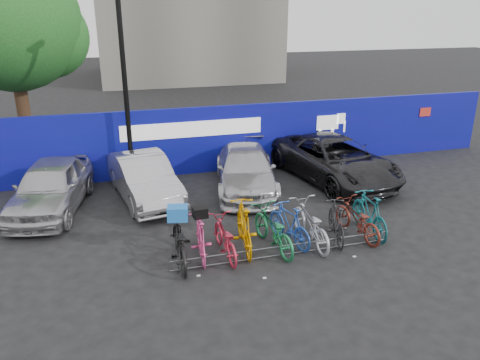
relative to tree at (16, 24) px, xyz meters
name	(u,v)px	position (x,y,z in m)	size (l,w,h in m)	color
ground	(277,245)	(6.77, -10.06, -5.07)	(100.00, 100.00, 0.00)	black
hoarding	(220,139)	(6.78, -4.06, -3.86)	(22.00, 0.18, 2.40)	navy
tree	(16,24)	(0.00, 0.00, 0.00)	(5.40, 5.20, 7.80)	#382314
lamppost	(125,88)	(3.57, -4.66, -1.80)	(0.25, 0.50, 6.11)	black
bike_rack	(285,250)	(6.77, -10.66, -4.91)	(5.60, 0.03, 0.30)	#595B60
car_0	(51,186)	(1.15, -6.16, -4.33)	(1.75, 4.35, 1.48)	#AEADB2
car_1	(144,178)	(3.85, -6.07, -4.37)	(1.47, 4.22, 1.39)	#A1A1A6
car_2	(246,169)	(7.14, -6.08, -4.40)	(1.87, 4.61, 1.34)	#B2B1B7
car_3	(334,159)	(10.32, -6.10, -4.32)	(2.47, 5.36, 1.49)	black
bike_0	(179,241)	(4.27, -10.22, -4.52)	(0.73, 2.09, 1.10)	black
bike_1	(201,237)	(4.81, -10.12, -4.54)	(0.49, 1.75, 1.05)	#F1468C
bike_2	(225,238)	(5.37, -10.22, -4.60)	(0.63, 1.80, 0.95)	#BD243D
bike_3	(244,227)	(5.92, -10.03, -4.46)	(0.57, 2.03, 1.22)	#D18700
bike_4	(273,230)	(6.60, -10.22, -4.54)	(0.70, 2.01, 1.06)	#197441
bike_5	(289,224)	(7.10, -10.06, -4.54)	(0.50, 1.76, 1.06)	blue
bike_6	(310,224)	(7.60, -10.21, -4.53)	(0.72, 2.07, 1.09)	#9E9FA6
bike_7	(336,222)	(8.33, -10.22, -4.56)	(0.48, 1.71, 1.03)	#262528
bike_8	(357,220)	(8.93, -10.20, -4.58)	(0.65, 1.85, 0.97)	maroon
bike_9	(370,214)	(9.34, -10.13, -4.50)	(0.53, 1.89, 1.14)	#12626A
cargo_crate	(178,213)	(4.27, -10.22, -3.81)	(0.46, 0.35, 0.33)	blue
cargo_topcase	(200,212)	(4.81, -10.12, -3.89)	(0.33, 0.30, 0.25)	black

